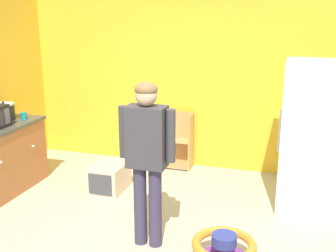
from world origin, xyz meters
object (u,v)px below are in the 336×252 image
standing_person (147,150)px  teal_cup (24,116)px  pet_carrier (109,177)px  baby_walker (224,250)px  refrigerator (312,137)px  crock_pot (4,111)px  bookshelf (163,142)px

standing_person → teal_cup: standing_person is taller
standing_person → pet_carrier: 1.69m
baby_walker → teal_cup: teal_cup is taller
refrigerator → teal_cup: bearing=-175.3°
standing_person → baby_walker: 1.18m
baby_walker → teal_cup: 3.29m
crock_pot → teal_cup: size_ratio=3.00×
refrigerator → bookshelf: 2.33m
bookshelf → crock_pot: (-1.83, -1.27, 0.64)m
refrigerator → standing_person: 2.07m
bookshelf → crock_pot: crock_pot is taller
baby_walker → pet_carrier: size_ratio=1.09×
pet_carrier → crock_pot: size_ratio=1.94×
crock_pot → refrigerator: bearing=5.9°
bookshelf → standing_person: (0.55, -2.22, 0.64)m
bookshelf → crock_pot: size_ratio=2.99×
pet_carrier → teal_cup: bearing=-176.6°
refrigerator → crock_pot: (-3.94, -0.41, 0.12)m
bookshelf → crock_pot: 2.32m
crock_pot → teal_cup: bearing=23.2°
bookshelf → pet_carrier: bookshelf is taller
bookshelf → teal_cup: (-1.60, -1.17, 0.58)m
bookshelf → baby_walker: size_ratio=1.41×
standing_person → teal_cup: 2.40m
pet_carrier → teal_cup: size_ratio=5.81×
standing_person → teal_cup: bearing=154.0°
refrigerator → teal_cup: (-3.71, -0.31, 0.06)m
standing_person → refrigerator: bearing=41.2°
bookshelf → standing_person: size_ratio=0.51×
pet_carrier → crock_pot: crock_pot is taller
bookshelf → refrigerator: bearing=-22.2°
pet_carrier → crock_pot: (-1.43, -0.17, 0.83)m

